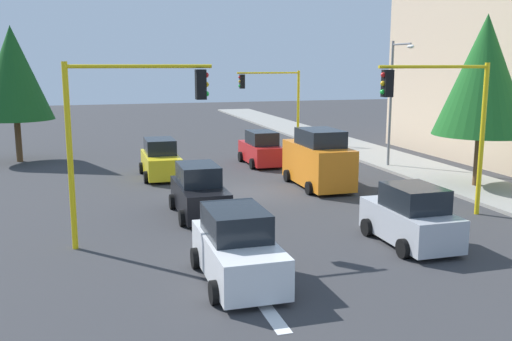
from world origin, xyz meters
The scene contains 15 objects.
ground_plane centered at (0.00, 0.00, 0.00)m, with size 120.00×120.00×0.00m, color #353538.
sidewalk_kerb centered at (-5.00, 10.50, 0.07)m, with size 80.00×4.00×0.15m, color gray.
lane_arrow_near centered at (11.51, -3.00, 0.01)m, with size 2.40×1.10×1.10m.
traffic_signal_near_right centered at (6.00, -5.73, 4.14)m, with size 0.36×4.59×5.86m.
traffic_signal_near_left centered at (6.00, 5.72, 4.12)m, with size 0.36×4.59×5.83m.
traffic_signal_far_left centered at (-14.00, 5.64, 3.77)m, with size 0.36×4.59×5.29m.
street_lamp_curbside centered at (-3.61, 9.20, 4.35)m, with size 2.15×0.28×7.00m.
tree_opposite_side centered at (-12.00, -11.00, 5.23)m, with size 4.36×4.36×7.97m.
tree_roadside_near centered at (2.00, 10.50, 5.26)m, with size 4.38×4.38×8.01m.
delivery_van_orange centered at (-0.41, 3.44, 1.28)m, with size 4.80×2.22×2.77m.
car_silver centered at (8.60, 2.96, 0.90)m, with size 3.80×2.02×1.98m.
car_white centered at (10.06, -3.22, 0.90)m, with size 4.18×2.06×1.98m.
car_black centered at (3.08, -2.94, 0.90)m, with size 4.15×1.97×1.98m.
car_red centered at (-6.92, 2.58, 0.90)m, with size 4.09×1.96×1.98m.
car_yellow centered at (-4.88, -3.45, 0.90)m, with size 4.17×1.97×1.98m.
Camera 1 is at (24.26, -6.85, 5.81)m, focal length 39.93 mm.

